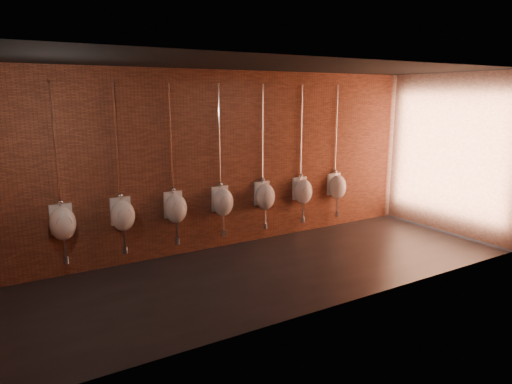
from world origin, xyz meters
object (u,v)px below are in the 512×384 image
urinal_5 (303,191)px  urinal_6 (337,186)px  urinal_2 (176,208)px  urinal_3 (223,201)px  urinal_4 (265,196)px  urinal_0 (63,222)px  urinal_1 (123,215)px

urinal_5 → urinal_6: bearing=0.0°
urinal_2 → urinal_5: same height
urinal_3 → urinal_4: size_ratio=1.00×
urinal_3 → urinal_0: bearing=180.0°
urinal_1 → urinal_4: (2.70, 0.00, 0.00)m
urinal_2 → urinal_6: 3.60m
urinal_4 → urinal_6: (1.80, 0.00, 0.00)m
urinal_5 → urinal_6: size_ratio=1.00×
urinal_1 → urinal_3: (1.80, 0.00, 0.00)m
urinal_1 → urinal_6: (4.50, 0.00, 0.00)m
urinal_0 → urinal_3: same height
urinal_1 → urinal_4: same height
urinal_1 → urinal_3: 1.80m
urinal_1 → urinal_2: bearing=0.0°
urinal_4 → urinal_5: size_ratio=1.00×
urinal_2 → urinal_3: 0.90m
urinal_3 → urinal_6: size_ratio=1.00×
urinal_2 → urinal_3: bearing=0.0°
urinal_2 → urinal_5: 2.70m
urinal_0 → urinal_4: same height
urinal_0 → urinal_6: bearing=0.0°
urinal_2 → urinal_4: same height
urinal_5 → urinal_4: bearing=180.0°
urinal_5 → urinal_0: bearing=180.0°
urinal_5 → urinal_1: bearing=180.0°
urinal_3 → urinal_5: (1.80, 0.00, 0.00)m
urinal_2 → urinal_5: (2.70, 0.00, 0.00)m
urinal_1 → urinal_2: 0.90m
urinal_1 → urinal_5: size_ratio=1.00×
urinal_0 → urinal_2: 1.80m
urinal_0 → urinal_6: same height
urinal_6 → urinal_3: bearing=180.0°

